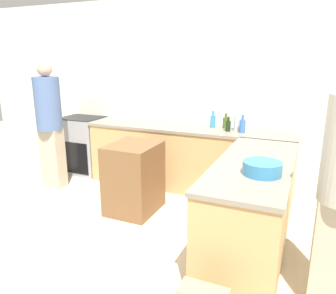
# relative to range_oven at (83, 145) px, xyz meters

# --- Properties ---
(ground_plane) EXTENTS (14.00, 14.00, 0.00)m
(ground_plane) POSITION_rel_range_oven_xyz_m (1.83, -2.04, -0.46)
(ground_plane) COLOR beige
(wall_back) EXTENTS (8.00, 0.06, 2.70)m
(wall_back) POSITION_rel_range_oven_xyz_m (1.83, 0.33, 0.89)
(wall_back) COLOR silver
(wall_back) RESTS_ON ground_plane
(counter_back) EXTENTS (2.95, 0.62, 0.91)m
(counter_back) POSITION_rel_range_oven_xyz_m (1.83, 0.00, -0.00)
(counter_back) COLOR tan
(counter_back) RESTS_ON ground_plane
(counter_peninsula) EXTENTS (0.69, 1.90, 0.91)m
(counter_peninsula) POSITION_rel_range_oven_xyz_m (2.97, -1.23, -0.00)
(counter_peninsula) COLOR tan
(counter_peninsula) RESTS_ON ground_plane
(range_oven) EXTENTS (0.71, 0.60, 0.92)m
(range_oven) POSITION_rel_range_oven_xyz_m (0.00, 0.00, 0.00)
(range_oven) COLOR #99999E
(range_oven) RESTS_ON ground_plane
(island_table) EXTENTS (0.55, 0.66, 0.85)m
(island_table) POSITION_rel_range_oven_xyz_m (1.49, -0.95, -0.03)
(island_table) COLOR brown
(island_table) RESTS_ON ground_plane
(mixing_bowl) EXTENTS (0.32, 0.32, 0.11)m
(mixing_bowl) POSITION_rel_range_oven_xyz_m (3.07, -1.56, 0.51)
(mixing_bowl) COLOR teal
(mixing_bowl) RESTS_ON counter_peninsula
(dish_soap_bottle) EXTENTS (0.07, 0.07, 0.23)m
(dish_soap_bottle) POSITION_rel_range_oven_xyz_m (2.16, 0.13, 0.54)
(dish_soap_bottle) COLOR #338CBF
(dish_soap_bottle) RESTS_ON counter_back
(wine_bottle_dark) EXTENTS (0.07, 0.07, 0.19)m
(wine_bottle_dark) POSITION_rel_range_oven_xyz_m (2.41, -0.02, 0.53)
(wine_bottle_dark) COLOR black
(wine_bottle_dark) RESTS_ON counter_back
(olive_oil_bottle) EXTENTS (0.08, 0.08, 0.21)m
(olive_oil_bottle) POSITION_rel_range_oven_xyz_m (2.33, 0.16, 0.53)
(olive_oil_bottle) COLOR #475B1E
(olive_oil_bottle) RESTS_ON counter_back
(water_bottle_blue) EXTENTS (0.08, 0.08, 0.23)m
(water_bottle_blue) POSITION_rel_range_oven_xyz_m (2.60, -0.03, 0.54)
(water_bottle_blue) COLOR #386BB7
(water_bottle_blue) RESTS_ON counter_back
(vinegar_bottle_clear) EXTENTS (0.07, 0.07, 0.32)m
(vinegar_bottle_clear) POSITION_rel_range_oven_xyz_m (2.51, 0.05, 0.58)
(vinegar_bottle_clear) COLOR silver
(vinegar_bottle_clear) RESTS_ON counter_back
(person_by_range) EXTENTS (0.36, 0.36, 1.80)m
(person_by_range) POSITION_rel_range_oven_xyz_m (0.00, -0.72, 0.52)
(person_by_range) COLOR #ADA38E
(person_by_range) RESTS_ON ground_plane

